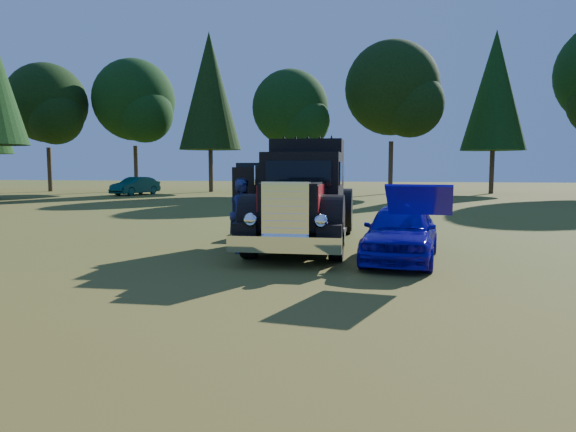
% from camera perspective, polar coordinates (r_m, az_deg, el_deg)
% --- Properties ---
extents(ground, '(120.00, 120.00, 0.00)m').
position_cam_1_polar(ground, '(12.13, -2.46, -5.05)').
color(ground, '#40581A').
rests_on(ground, ground).
extents(treeline, '(72.10, 24.39, 13.84)m').
position_cam_1_polar(treeline, '(39.97, 6.85, 13.66)').
color(treeline, '#2D2116').
rests_on(treeline, ground).
extents(diamond_t_truck, '(3.35, 7.16, 3.00)m').
position_cam_1_polar(diamond_t_truck, '(14.28, 1.72, 1.74)').
color(diamond_t_truck, black).
rests_on(diamond_t_truck, ground).
extents(hotrod_coupe, '(2.18, 4.34, 1.89)m').
position_cam_1_polar(hotrod_coupe, '(12.44, 12.45, -1.70)').
color(hotrod_coupe, '#06148F').
rests_on(hotrod_coupe, ground).
extents(spectator_near, '(0.73, 0.82, 1.89)m').
position_cam_1_polar(spectator_near, '(13.24, -5.03, -0.05)').
color(spectator_near, '#1F2E49').
rests_on(spectator_near, ground).
extents(spectator_far, '(1.02, 1.13, 1.91)m').
position_cam_1_polar(spectator_far, '(14.08, -5.01, 0.35)').
color(spectator_far, navy).
rests_on(spectator_far, ground).
extents(distant_teal_car, '(2.58, 4.38, 1.36)m').
position_cam_1_polar(distant_teal_car, '(40.96, -16.60, 3.22)').
color(distant_teal_car, '#0B3D46').
rests_on(distant_teal_car, ground).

